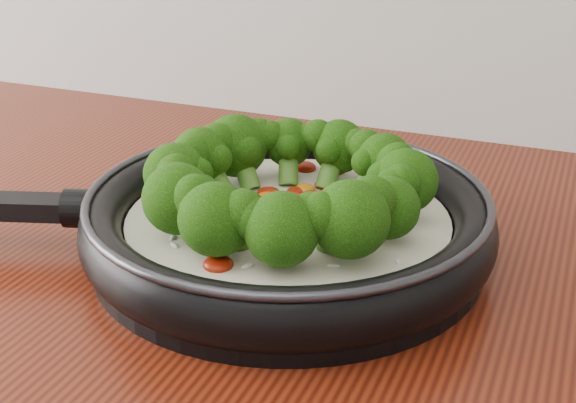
% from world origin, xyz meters
% --- Properties ---
extents(skillet, '(0.58, 0.45, 0.10)m').
position_xyz_m(skillet, '(0.03, 1.12, 0.94)').
color(skillet, black).
rests_on(skillet, counter).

